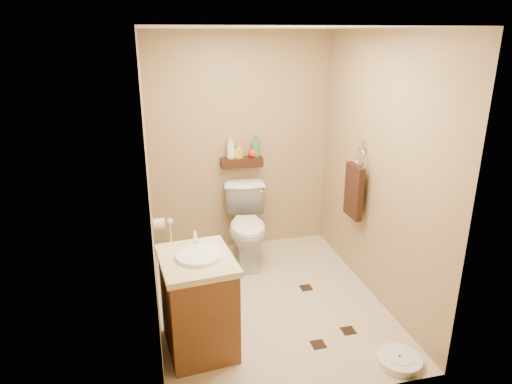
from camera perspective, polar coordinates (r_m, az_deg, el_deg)
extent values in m
plane|color=beige|center=(4.38, 1.58, -13.36)|extent=(2.50, 2.50, 0.00)
cube|color=tan|center=(5.04, -2.02, 5.94)|extent=(2.00, 0.04, 2.40)
cube|color=tan|center=(2.76, 8.61, -5.88)|extent=(2.00, 0.04, 2.40)
cube|color=tan|center=(3.74, -13.20, 0.64)|extent=(0.04, 2.50, 2.40)
cube|color=tan|center=(4.23, 14.93, 2.67)|extent=(0.04, 2.50, 2.40)
cube|color=silver|center=(3.69, 1.94, 19.84)|extent=(2.00, 2.50, 0.02)
cube|color=#3B1E10|center=(5.01, -1.81, 3.74)|extent=(0.46, 0.14, 0.10)
cube|color=black|center=(4.17, -2.83, -15.25)|extent=(0.11, 0.11, 0.01)
cube|color=black|center=(4.59, 6.26, -11.80)|extent=(0.11, 0.11, 0.01)
cube|color=black|center=(3.88, 7.79, -18.35)|extent=(0.11, 0.11, 0.01)
cube|color=black|center=(4.74, -6.50, -10.69)|extent=(0.11, 0.11, 0.01)
cube|color=black|center=(4.07, 11.46, -16.62)|extent=(0.11, 0.11, 0.01)
cube|color=black|center=(4.89, -1.06, -9.58)|extent=(0.11, 0.11, 0.01)
imported|color=white|center=(4.90, -1.09, -4.27)|extent=(0.55, 0.84, 0.81)
cube|color=brown|center=(3.65, -7.18, -13.95)|extent=(0.55, 0.65, 0.74)
cube|color=beige|center=(3.45, -7.46, -8.45)|extent=(0.59, 0.70, 0.05)
cylinder|color=white|center=(3.44, -7.16, -8.00)|extent=(0.34, 0.34, 0.05)
cylinder|color=silver|center=(3.60, -7.60, -5.63)|extent=(0.03, 0.03, 0.11)
cylinder|color=white|center=(3.82, 17.46, -19.45)|extent=(0.41, 0.41, 0.06)
cylinder|color=white|center=(3.80, 17.52, -19.05)|extent=(0.20, 0.20, 0.01)
cylinder|color=#186053|center=(5.17, -10.46, -7.51)|extent=(0.11, 0.11, 0.12)
cylinder|color=white|center=(5.08, -10.61, -5.31)|extent=(0.02, 0.02, 0.34)
sphere|color=white|center=(5.01, -10.72, -3.66)|extent=(0.08, 0.08, 0.08)
cube|color=silver|center=(4.39, 13.44, 5.83)|extent=(0.03, 0.06, 0.08)
torus|color=silver|center=(4.41, 12.91, 4.30)|extent=(0.02, 0.19, 0.19)
cube|color=#361710|center=(4.49, 12.13, 0.09)|extent=(0.06, 0.30, 0.52)
cylinder|color=white|center=(4.56, -12.04, -3.90)|extent=(0.11, 0.11, 0.11)
cylinder|color=silver|center=(4.54, -12.59, -3.25)|extent=(0.04, 0.02, 0.02)
imported|color=white|center=(4.94, -3.20, 5.53)|extent=(0.13, 0.13, 0.24)
imported|color=yellow|center=(4.97, -2.19, 5.14)|extent=(0.10, 0.10, 0.16)
imported|color=red|center=(5.01, -0.32, 5.16)|extent=(0.15, 0.15, 0.14)
imported|color=#2D8939|center=(5.00, -0.04, 5.75)|extent=(0.13, 0.13, 0.24)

